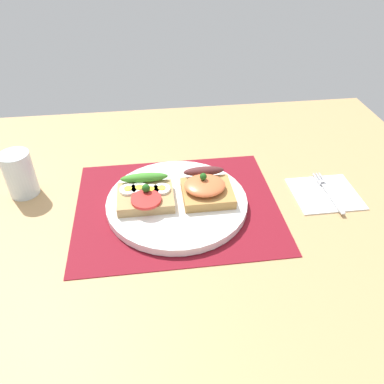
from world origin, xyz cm
name	(u,v)px	position (x,y,z in cm)	size (l,w,h in cm)	color
ground_plane	(177,212)	(0.00, 0.00, -1.60)	(120.00, 90.00, 3.20)	tan
placemat	(177,206)	(0.00, 0.00, 0.15)	(39.81, 32.67, 0.30)	maroon
plate	(177,202)	(0.00, 0.00, 1.06)	(27.66, 27.66, 1.52)	white
sandwich_egg_tomato	(145,195)	(-6.03, 0.21, 3.30)	(10.75, 10.25, 4.12)	tan
sandwich_salmon	(206,188)	(5.84, 0.52, 3.69)	(9.78, 10.57, 5.26)	#B48445
napkin	(325,194)	(30.77, -0.21, 0.30)	(13.24, 11.99, 0.60)	white
fork	(328,191)	(31.32, 0.06, 0.76)	(1.62, 13.78, 0.32)	#B7B7BC
drinking_glass	(20,174)	(-30.88, 8.53, 4.73)	(5.92, 5.92, 9.45)	silver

